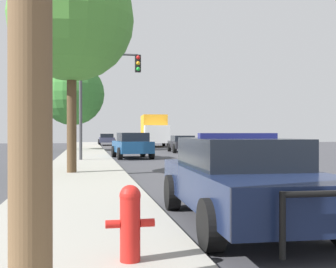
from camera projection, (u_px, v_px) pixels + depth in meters
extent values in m
cube|color=#99968C|center=(75.00, 241.00, 5.68)|extent=(3.00, 110.00, 0.13)
cube|color=#141E3D|center=(242.00, 186.00, 7.00)|extent=(2.06, 4.87, 0.59)
cube|color=black|center=(238.00, 153.00, 7.23)|extent=(1.71, 2.55, 0.49)
cylinder|color=black|center=(211.00, 225.00, 5.38)|extent=(0.26, 0.70, 0.69)
cylinder|color=black|center=(262.00, 190.00, 8.62)|extent=(0.26, 0.70, 0.69)
cylinder|color=black|center=(172.00, 192.00, 8.33)|extent=(0.26, 0.70, 0.69)
cylinder|color=black|center=(282.00, 225.00, 4.44)|extent=(0.07, 0.07, 0.72)
cylinder|color=black|center=(320.00, 194.00, 4.50)|extent=(0.90, 0.10, 0.07)
cube|color=navy|center=(238.00, 136.00, 7.23)|extent=(1.37, 0.25, 0.09)
cube|color=navy|center=(296.00, 183.00, 7.15)|extent=(0.12, 3.46, 0.17)
cylinder|color=red|center=(130.00, 230.00, 4.58)|extent=(0.22, 0.22, 0.68)
sphere|color=red|center=(130.00, 196.00, 4.58)|extent=(0.23, 0.23, 0.23)
cylinder|color=red|center=(113.00, 224.00, 4.54)|extent=(0.16, 0.09, 0.09)
cylinder|color=red|center=(147.00, 223.00, 4.62)|extent=(0.16, 0.09, 0.09)
cylinder|color=#424247|center=(81.00, 105.00, 21.49)|extent=(0.16, 0.16, 5.61)
cylinder|color=#424247|center=(110.00, 54.00, 21.76)|extent=(2.94, 0.11, 0.11)
cube|color=black|center=(138.00, 64.00, 22.04)|extent=(0.30, 0.24, 0.90)
sphere|color=red|center=(138.00, 57.00, 21.91)|extent=(0.20, 0.20, 0.20)
sphere|color=orange|center=(138.00, 63.00, 21.91)|extent=(0.20, 0.20, 0.20)
sphere|color=green|center=(138.00, 69.00, 21.91)|extent=(0.20, 0.20, 0.20)
cube|color=navy|center=(132.00, 147.00, 24.89)|extent=(2.14, 4.04, 0.66)
cube|color=black|center=(133.00, 137.00, 24.70)|extent=(1.74, 2.15, 0.50)
cylinder|color=black|center=(114.00, 152.00, 25.82)|extent=(0.29, 0.70, 0.69)
cylinder|color=black|center=(143.00, 151.00, 26.30)|extent=(0.29, 0.70, 0.69)
cylinder|color=black|center=(120.00, 154.00, 23.48)|extent=(0.29, 0.70, 0.69)
cylinder|color=black|center=(152.00, 153.00, 23.96)|extent=(0.29, 0.70, 0.69)
cube|color=black|center=(183.00, 145.00, 32.44)|extent=(2.03, 4.74, 0.51)
cube|color=black|center=(182.00, 138.00, 32.67)|extent=(1.65, 2.50, 0.44)
cylinder|color=black|center=(198.00, 149.00, 31.12)|extent=(0.28, 0.67, 0.66)
cylinder|color=black|center=(175.00, 149.00, 30.90)|extent=(0.28, 0.67, 0.66)
cylinder|color=black|center=(190.00, 147.00, 33.98)|extent=(0.28, 0.67, 0.66)
cylinder|color=black|center=(169.00, 147.00, 33.75)|extent=(0.28, 0.67, 0.66)
cube|color=#333856|center=(107.00, 140.00, 49.69)|extent=(1.77, 4.65, 0.57)
cube|color=black|center=(107.00, 136.00, 49.46)|extent=(1.51, 2.42, 0.44)
cylinder|color=black|center=(99.00, 142.00, 50.95)|extent=(0.25, 0.71, 0.71)
cylinder|color=black|center=(113.00, 142.00, 51.26)|extent=(0.25, 0.71, 0.71)
cylinder|color=black|center=(100.00, 143.00, 48.12)|extent=(0.25, 0.71, 0.71)
cylinder|color=black|center=(114.00, 142.00, 48.43)|extent=(0.25, 0.71, 0.71)
cube|color=silver|center=(157.00, 134.00, 41.96)|extent=(2.57, 1.99, 1.77)
cube|color=orange|center=(154.00, 129.00, 45.22)|extent=(2.74, 4.88, 2.90)
cylinder|color=black|center=(169.00, 143.00, 42.30)|extent=(0.33, 0.94, 0.92)
cylinder|color=black|center=(145.00, 143.00, 41.99)|extent=(0.33, 0.94, 0.92)
cylinder|color=black|center=(164.00, 142.00, 46.27)|extent=(0.33, 0.94, 0.92)
cylinder|color=black|center=(142.00, 142.00, 45.95)|extent=(0.33, 0.94, 0.92)
cylinder|color=#4C3823|center=(72.00, 113.00, 14.72)|extent=(0.33, 0.33, 4.19)
sphere|color=#4C8E38|center=(72.00, 18.00, 14.70)|extent=(4.37, 4.37, 4.37)
cylinder|color=#4C3823|center=(73.00, 130.00, 34.81)|extent=(0.39, 0.39, 3.16)
sphere|color=#387A33|center=(73.00, 94.00, 34.80)|extent=(5.23, 5.23, 5.23)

